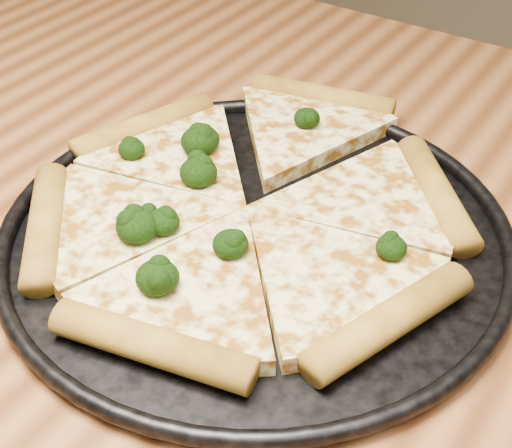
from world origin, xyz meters
The scene contains 4 objects.
dining_table centered at (0.00, 0.00, 0.66)m, with size 1.20×0.90×0.75m.
pizza_pan centered at (-0.03, 0.01, 0.76)m, with size 0.40×0.40×0.02m.
pizza centered at (-0.05, 0.03, 0.77)m, with size 0.36×0.39×0.03m.
broccoli_florets centered at (-0.09, 0.01, 0.78)m, with size 0.26×0.27×0.02m.
Camera 1 is at (0.21, -0.37, 1.12)m, focal length 52.78 mm.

